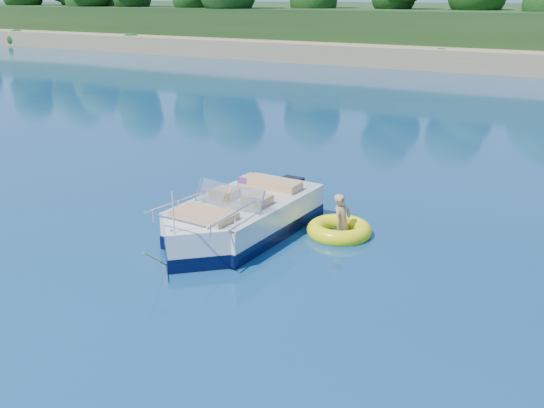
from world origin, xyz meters
name	(u,v)px	position (x,y,z in m)	size (l,w,h in m)	color
ground	(229,254)	(0.00, 0.00, 0.00)	(160.00, 160.00, 0.00)	#0B284E
motorboat	(238,221)	(-0.37, 0.93, 0.36)	(2.13, 5.60, 1.86)	white
tow_tube	(339,230)	(1.56, 2.19, 0.10)	(1.93, 1.93, 0.39)	#FFFA10
boy	(342,233)	(1.60, 2.29, 0.00)	(0.50, 0.33, 1.38)	tan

